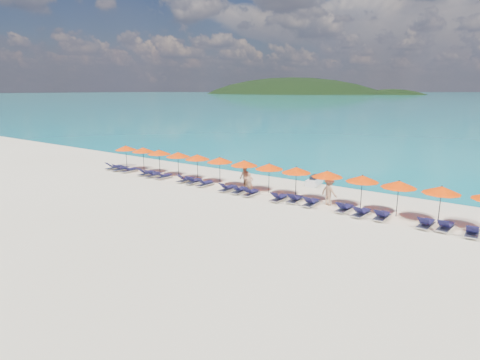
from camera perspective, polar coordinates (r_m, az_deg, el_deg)
The scene contains 41 objects.
ground at distance 26.79m, azimuth -3.82°, elevation -3.65°, with size 1400.00×1400.00×0.00m, color beige.
headland_main at distance 644.57m, azimuth 6.96°, elevation 8.66°, with size 374.00×242.00×126.50m.
headland_small at distance 604.56m, azimuth 20.51°, elevation 7.97°, with size 162.00×126.00×85.50m.
jetski at distance 32.88m, azimuth 10.53°, elevation -0.15°, with size 1.15×2.31×0.79m.
beachgoer_a at distance 29.94m, azimuth 1.37°, elevation -0.38°, with size 0.54×0.36×1.49m, color tan.
beachgoer_b at distance 30.87m, azimuth 0.66°, elevation 0.39°, with size 0.91×0.52×1.87m, color tan.
beachgoer_c at distance 27.25m, azimuth 12.56°, elevation -1.63°, with size 1.20×0.56×1.85m, color tan.
umbrella_0 at distance 40.49m, azimuth -15.94°, elevation 4.42°, with size 2.10×2.10×2.28m.
umbrella_1 at distance 38.78m, azimuth -13.63°, elevation 4.21°, with size 2.10×2.10×2.28m.
umbrella_2 at distance 37.06m, azimuth -11.44°, elevation 3.92°, with size 2.10×2.10×2.28m.
umbrella_3 at distance 35.30m, azimuth -8.82°, elevation 3.60°, with size 2.10×2.10×2.28m.
umbrella_4 at distance 33.81m, azimuth -6.10°, elevation 3.27°, with size 2.10×2.10×2.28m.
umbrella_5 at distance 32.31m, azimuth -2.90°, elevation 2.88°, with size 2.10×2.10×2.28m.
umbrella_6 at distance 30.82m, azimuth 0.58°, elevation 2.42°, with size 2.10×2.10×2.28m.
umbrella_7 at distance 29.56m, azimuth 4.17°, elevation 1.93°, with size 2.10×2.10×2.28m.
umbrella_8 at distance 28.46m, azimuth 8.01°, elevation 1.42°, with size 2.10×2.10×2.28m.
umbrella_9 at distance 27.50m, azimuth 12.32°, elevation 0.84°, with size 2.10×2.10×2.28m.
umbrella_10 at distance 26.63m, azimuth 17.01°, elevation 0.19°, with size 2.10×2.10×2.28m.
umbrella_11 at distance 25.78m, azimuth 21.66°, elevation -0.57°, with size 2.10×2.10×2.28m.
umbrella_12 at distance 25.33m, azimuth 26.75°, elevation -1.27°, with size 2.10×2.10×2.28m.
lounger_0 at distance 40.59m, azimuth -17.52°, elevation 1.79°, with size 0.71×1.73×0.66m.
lounger_1 at distance 39.60m, azimuth -16.62°, elevation 1.58°, with size 0.79×1.75×0.66m.
lounger_2 at distance 38.77m, azimuth -15.48°, elevation 1.42°, with size 0.63×1.70×0.66m.
lounger_3 at distance 36.95m, azimuth -13.23°, elevation 1.00°, with size 0.69×1.72×0.66m.
lounger_4 at distance 36.10m, azimuth -12.25°, elevation 0.78°, with size 0.65×1.71×0.66m.
lounger_5 at distance 35.26m, azimuth -10.87°, elevation 0.56°, with size 0.66×1.72×0.66m.
lounger_6 at distance 33.68m, azimuth -7.76°, elevation 0.10°, with size 0.76×1.75×0.66m.
lounger_7 at distance 32.98m, azimuth -6.57°, elevation -0.14°, with size 0.71×1.73×0.66m.
lounger_8 at distance 32.10m, azimuth -5.01°, elevation -0.46°, with size 0.66×1.71×0.66m.
lounger_9 at distance 30.44m, azimuth -1.80°, elevation -1.15°, with size 0.65×1.71×0.66m.
lounger_10 at distance 29.83m, azimuth -0.10°, elevation -1.44°, with size 0.78×1.75×0.66m.
lounger_11 at distance 29.14m, azimuth 1.53°, elevation -1.79°, with size 0.67×1.72×0.66m.
lounger_12 at distance 27.89m, azimuth 5.60°, elevation -2.51°, with size 0.65×1.71×0.66m.
lounger_13 at distance 27.70m, azimuth 7.80°, elevation -2.68°, with size 0.77×1.75×0.66m.
lounger_14 at distance 27.04m, azimuth 10.07°, elevation -3.15°, with size 0.68×1.72×0.66m.
lounger_15 at distance 26.22m, azimuth 14.63°, elevation -3.88°, with size 0.72×1.74×0.66m.
lounger_16 at distance 25.59m, azimuth 16.87°, elevation -4.43°, with size 0.79×1.75×0.66m.
lounger_17 at distance 25.33m, azimuth 19.54°, elevation -4.80°, with size 0.63×1.70×0.66m.
lounger_18 at distance 24.85m, azimuth 24.93°, elevation -5.61°, with size 0.75×1.74×0.66m.
lounger_19 at distance 24.83m, azimuth 27.19°, elevation -5.86°, with size 0.75×1.74×0.66m.
lounger_20 at distance 24.56m, azimuth 30.14°, elevation -6.38°, with size 0.70×1.73×0.66m.
Camera 1 is at (16.64, -19.58, 7.58)m, focal length 30.00 mm.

